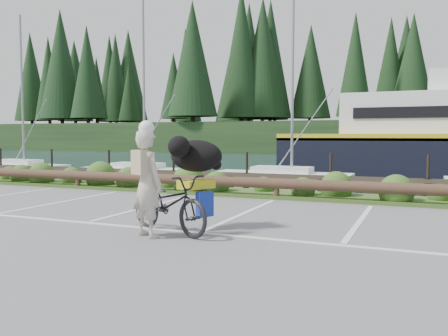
% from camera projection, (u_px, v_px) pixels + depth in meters
% --- Properties ---
extents(ground, '(72.00, 72.00, 0.00)m').
position_uv_depth(ground, '(209.00, 229.00, 9.15)').
color(ground, '#5D5D60').
extents(harbor_backdrop, '(170.00, 160.00, 30.00)m').
position_uv_depth(harbor_backdrop, '(402.00, 146.00, 81.09)').
color(harbor_backdrop, '#172E39').
rests_on(harbor_backdrop, ground).
extents(vegetation_strip, '(34.00, 1.60, 0.10)m').
position_uv_depth(vegetation_strip, '(283.00, 195.00, 14.02)').
color(vegetation_strip, '#3D5B21').
rests_on(vegetation_strip, ground).
extents(log_rail, '(32.00, 0.30, 0.60)m').
position_uv_depth(log_rail, '(277.00, 199.00, 13.38)').
color(log_rail, '#443021').
rests_on(log_rail, ground).
extents(bicycle, '(2.21, 1.48, 1.10)m').
position_uv_depth(bicycle, '(169.00, 203.00, 8.77)').
color(bicycle, black).
rests_on(bicycle, ground).
extents(cyclist, '(0.82, 0.69, 1.92)m').
position_uv_depth(cyclist, '(147.00, 183.00, 8.40)').
color(cyclist, '#BEB4A1').
rests_on(cyclist, ground).
extents(dog, '(0.90, 1.20, 0.62)m').
position_uv_depth(dog, '(196.00, 156.00, 9.18)').
color(dog, black).
rests_on(dog, bicycle).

